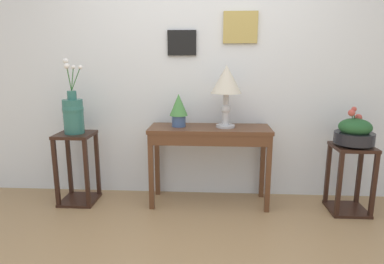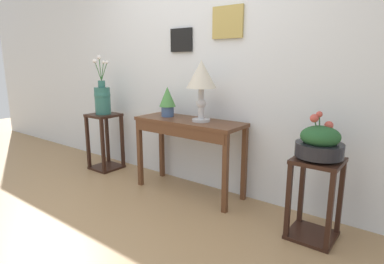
# 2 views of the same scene
# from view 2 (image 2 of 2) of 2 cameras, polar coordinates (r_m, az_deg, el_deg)

# --- Properties ---
(ground_plane) EXTENTS (12.00, 12.00, 0.01)m
(ground_plane) POSITION_cam_2_polar(r_m,az_deg,el_deg) (2.71, -19.40, -17.92)
(ground_plane) COLOR #9E7A51
(back_wall_with_art) EXTENTS (9.00, 0.13, 2.80)m
(back_wall_with_art) POSITION_cam_2_polar(r_m,az_deg,el_deg) (3.41, 1.28, 13.65)
(back_wall_with_art) COLOR silver
(back_wall_with_art) RESTS_ON ground
(console_table) EXTENTS (1.14, 0.41, 0.77)m
(console_table) POSITION_cam_2_polar(r_m,az_deg,el_deg) (3.17, -0.80, 0.11)
(console_table) COLOR #56331E
(console_table) RESTS_ON ground
(table_lamp) EXTENTS (0.29, 0.29, 0.58)m
(table_lamp) POSITION_cam_2_polar(r_m,az_deg,el_deg) (3.03, 1.69, 9.64)
(table_lamp) COLOR #B7B7BC
(table_lamp) RESTS_ON console_table
(potted_plant_on_console) EXTENTS (0.17, 0.17, 0.31)m
(potted_plant_on_console) POSITION_cam_2_polar(r_m,az_deg,el_deg) (3.34, -4.42, 5.71)
(potted_plant_on_console) COLOR #3D5684
(potted_plant_on_console) RESTS_ON console_table
(pedestal_stand_left) EXTENTS (0.34, 0.34, 0.70)m
(pedestal_stand_left) POSITION_cam_2_polar(r_m,az_deg,el_deg) (4.13, -15.27, -1.67)
(pedestal_stand_left) COLOR black
(pedestal_stand_left) RESTS_ON ground
(flower_vase_tall_left) EXTENTS (0.20, 0.21, 0.70)m
(flower_vase_tall_left) POSITION_cam_2_polar(r_m,az_deg,el_deg) (4.03, -15.74, 6.02)
(flower_vase_tall_left) COLOR #2D665B
(flower_vase_tall_left) RESTS_ON pedestal_stand_left
(pedestal_stand_right) EXTENTS (0.34, 0.34, 0.64)m
(pedestal_stand_right) POSITION_cam_2_polar(r_m,az_deg,el_deg) (2.63, 21.09, -11.12)
(pedestal_stand_right) COLOR black
(pedestal_stand_right) RESTS_ON ground
(planter_bowl_wide_right) EXTENTS (0.34, 0.34, 0.35)m
(planter_bowl_wide_right) POSITION_cam_2_polar(r_m,az_deg,el_deg) (2.50, 21.89, -1.80)
(planter_bowl_wide_right) COLOR black
(planter_bowl_wide_right) RESTS_ON pedestal_stand_right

